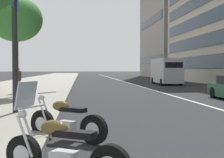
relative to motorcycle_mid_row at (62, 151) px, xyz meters
name	(u,v)px	position (x,y,z in m)	size (l,w,h in m)	color
sidewalk_right_plaza	(31,84)	(27.47, 4.82, -0.36)	(160.00, 8.74, 0.15)	gray
lane_centre_stripe	(127,82)	(32.47, -5.95, -0.43)	(110.00, 0.16, 0.01)	silver
motorcycle_mid_row	(62,151)	(0.00, 0.00, 0.00)	(1.13, 1.90, 1.46)	black
motorcycle_far_end_row	(66,122)	(2.47, 0.05, -0.01)	(1.35, 1.81, 1.11)	black
delivery_van_ahead	(166,71)	(26.76, -9.31, 1.03)	(5.74, 2.20, 2.74)	#B7B7BC
street_tree_mid_sidewalk	(16,20)	(12.52, 3.21, 3.91)	(2.86, 2.86, 5.43)	#473323
pedestrian_on_plaza	(18,80)	(14.46, 3.53, 0.52)	(0.32, 0.44, 1.59)	maroon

